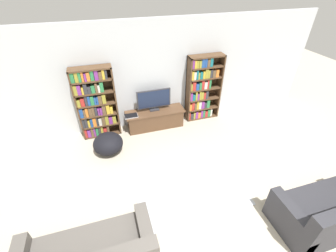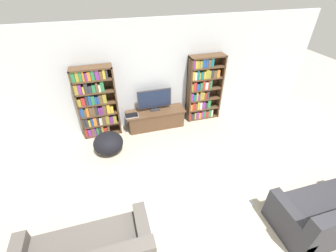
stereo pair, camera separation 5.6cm
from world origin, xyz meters
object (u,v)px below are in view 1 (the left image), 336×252
(bookshelf_right, at_px, (202,88))
(laptop, at_px, (131,116))
(bookshelf_left, at_px, (95,103))
(tv_stand, at_px, (155,119))
(television, at_px, (154,100))
(beanbag_ottoman, at_px, (108,144))
(couch_right_sofa, at_px, (331,212))

(bookshelf_right, relative_size, laptop, 5.35)
(laptop, bearing_deg, bookshelf_left, 167.37)
(tv_stand, distance_m, television, 0.54)
(television, distance_m, laptop, 0.69)
(bookshelf_right, bearing_deg, television, -178.04)
(laptop, distance_m, beanbag_ottoman, 0.90)
(tv_stand, bearing_deg, television, 90.00)
(tv_stand, relative_size, laptop, 4.60)
(bookshelf_left, distance_m, couch_right_sofa, 4.96)
(couch_right_sofa, relative_size, beanbag_ottoman, 2.59)
(bookshelf_right, relative_size, tv_stand, 1.16)
(bookshelf_left, height_order, bookshelf_right, same)
(couch_right_sofa, bearing_deg, laptop, 127.33)
(bookshelf_left, relative_size, tv_stand, 1.16)
(laptop, bearing_deg, television, 12.02)
(television, height_order, beanbag_ottoman, television)
(beanbag_ottoman, bearing_deg, tv_stand, 27.16)
(couch_right_sofa, distance_m, beanbag_ottoman, 4.31)
(bookshelf_right, bearing_deg, beanbag_ottoman, -163.56)
(laptop, xyz_separation_m, beanbag_ottoman, (-0.64, -0.58, -0.26))
(television, height_order, couch_right_sofa, television)
(laptop, bearing_deg, bookshelf_right, 5.24)
(bookshelf_left, bearing_deg, television, -1.71)
(beanbag_ottoman, bearing_deg, bookshelf_right, 16.44)
(bookshelf_right, bearing_deg, couch_right_sofa, -79.14)
(tv_stand, bearing_deg, couch_right_sofa, -60.29)
(bookshelf_right, bearing_deg, laptop, -174.76)
(tv_stand, bearing_deg, bookshelf_right, 4.82)
(bookshelf_right, height_order, television, bookshelf_right)
(television, bearing_deg, bookshelf_left, 178.29)
(laptop, relative_size, beanbag_ottoman, 0.49)
(bookshelf_right, distance_m, beanbag_ottoman, 2.74)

